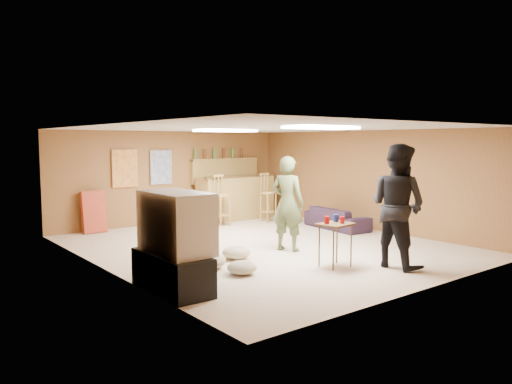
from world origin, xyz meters
TOP-DOWN VIEW (x-y plane):
  - ground at (0.00, 0.00)m, footprint 7.00×7.00m
  - ceiling at (0.00, 0.00)m, footprint 6.00×7.00m
  - wall_back at (0.00, 3.50)m, footprint 6.00×0.02m
  - wall_front at (0.00, -3.50)m, footprint 6.00×0.02m
  - wall_left at (-3.00, 0.00)m, footprint 0.02×7.00m
  - wall_right at (3.00, 0.00)m, footprint 0.02×7.00m
  - tv_stand at (-2.72, -1.50)m, footprint 0.55×1.30m
  - dvd_box at (-2.50, -1.50)m, footprint 0.35×0.50m
  - tv_body at (-2.65, -1.50)m, footprint 0.60×1.10m
  - tv_screen at (-2.34, -1.50)m, footprint 0.02×0.95m
  - bar_counter at (1.50, 2.95)m, footprint 2.00×0.60m
  - bar_lip at (1.50, 2.70)m, footprint 2.10×0.12m
  - bar_shelf at (1.50, 3.40)m, footprint 2.00×0.18m
  - bar_backing at (1.50, 3.42)m, footprint 2.00×0.14m
  - poster_left at (-1.20, 3.46)m, footprint 0.60×0.03m
  - poster_right at (-0.30, 3.46)m, footprint 0.55×0.03m
  - folding_chair_stack at (-2.00, 3.30)m, footprint 0.50×0.26m
  - ceiling_panel_front at (0.00, -1.50)m, footprint 1.20×0.60m
  - ceiling_panel_back at (0.00, 1.20)m, footprint 1.20×0.60m
  - person_olive at (0.10, -0.59)m, footprint 0.61×0.73m
  - person_black at (0.65, -2.52)m, footprint 0.73×0.94m
  - sofa at (2.49, 0.43)m, footprint 0.84×1.70m
  - tray_table at (-0.10, -1.93)m, footprint 0.58×0.49m
  - cup_red_near at (-0.22, -1.86)m, footprint 0.10×0.10m
  - cup_red_far at (-0.01, -1.98)m, footprint 0.09×0.09m
  - cup_blue at (0.02, -1.82)m, footprint 0.09×0.09m
  - bar_stool_left at (0.68, 2.35)m, footprint 0.37×0.37m
  - bar_stool_right at (1.91, 2.15)m, footprint 0.54×0.54m
  - cushion_near_tv at (-1.73, -0.82)m, footprint 0.69×0.69m
  - cushion_mid at (-1.01, -0.56)m, footprint 0.62×0.62m
  - cushion_far at (-1.51, -1.40)m, footprint 0.49×0.49m
  - bottle_row at (1.30, 3.38)m, footprint 1.48×0.08m

SIDE VIEW (x-z plane):
  - ground at x=0.00m, z-range 0.00..0.00m
  - cushion_far at x=-1.51m, z-range 0.00..0.20m
  - cushion_mid at x=-1.01m, z-range 0.00..0.21m
  - cushion_near_tv at x=-1.73m, z-range 0.00..0.24m
  - dvd_box at x=-2.50m, z-range 0.11..0.19m
  - sofa at x=2.49m, z-range 0.00..0.48m
  - tv_stand at x=-2.72m, z-range 0.00..0.50m
  - tray_table at x=-0.10m, z-range 0.00..0.68m
  - folding_chair_stack at x=-2.00m, z-range -0.01..0.91m
  - bar_stool_left at x=0.68m, z-range 0.00..1.06m
  - bar_counter at x=1.50m, z-range 0.00..1.10m
  - bar_stool_right at x=1.91m, z-range 0.00..1.28m
  - cup_red_far at x=-0.01m, z-range 0.68..0.79m
  - cup_red_near at x=-0.22m, z-range 0.68..0.80m
  - cup_blue at x=0.02m, z-range 0.68..0.80m
  - person_olive at x=0.10m, z-range 0.00..1.70m
  - tv_body at x=-2.65m, z-range 0.50..1.30m
  - tv_screen at x=-2.34m, z-range 0.57..1.23m
  - person_black at x=0.65m, z-range 0.00..1.92m
  - wall_back at x=0.00m, z-range 0.00..2.20m
  - wall_front at x=0.00m, z-range 0.00..2.20m
  - wall_left at x=-3.00m, z-range 0.00..2.20m
  - wall_right at x=3.00m, z-range 0.00..2.20m
  - bar_lip at x=1.50m, z-range 1.08..1.12m
  - bar_backing at x=1.50m, z-range 0.90..1.50m
  - poster_left at x=-1.20m, z-range 0.93..1.78m
  - poster_right at x=-0.30m, z-range 0.95..1.75m
  - bar_shelf at x=1.50m, z-range 1.48..1.52m
  - bottle_row at x=1.30m, z-range 1.52..1.78m
  - ceiling_panel_front at x=0.00m, z-range 2.15..2.19m
  - ceiling_panel_back at x=0.00m, z-range 2.15..2.19m
  - ceiling at x=0.00m, z-range 2.19..2.21m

